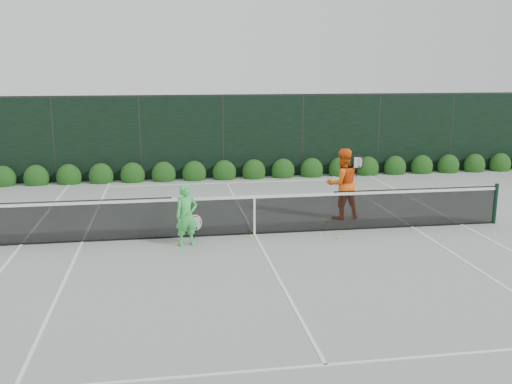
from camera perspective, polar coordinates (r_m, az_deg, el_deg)
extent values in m
plane|color=gray|center=(14.11, -0.16, -4.24)|extent=(80.00, 80.00, 0.00)
cylinder|color=black|center=(16.21, 22.81, -1.07)|extent=(0.10, 0.10, 1.07)
cube|color=black|center=(13.97, -17.46, -2.83)|extent=(4.40, 0.01, 1.02)
cube|color=black|center=(13.97, -0.16, -2.36)|extent=(4.00, 0.01, 0.96)
cube|color=black|center=(15.18, 15.72, -1.53)|extent=(4.40, 0.01, 1.02)
cube|color=white|center=(13.86, -0.16, -0.50)|extent=(12.80, 0.03, 0.07)
cube|color=black|center=(14.10, -0.16, -4.16)|extent=(12.80, 0.02, 0.04)
cube|color=white|center=(13.98, -0.16, -2.45)|extent=(0.05, 0.03, 0.91)
imported|color=#3DD157|center=(13.14, -6.96, -2.34)|extent=(0.60, 0.48, 1.44)
torus|color=beige|center=(13.29, -6.09, -3.06)|extent=(0.30, 0.02, 0.30)
cylinder|color=black|center=(13.36, -6.07, -4.06)|extent=(0.10, 0.03, 0.30)
imported|color=orange|center=(15.53, 8.63, 0.82)|extent=(1.04, 0.86, 1.92)
torus|color=black|center=(15.34, 10.18, 2.94)|extent=(0.26, 0.19, 0.30)
cylinder|color=black|center=(15.38, 10.14, 2.06)|extent=(0.10, 0.03, 0.30)
cube|color=white|center=(14.36, -22.42, -4.89)|extent=(0.06, 23.77, 0.01)
cube|color=white|center=(15.87, 19.84, -3.07)|extent=(0.06, 23.77, 0.01)
cube|color=white|center=(14.09, -16.98, -4.79)|extent=(0.06, 23.77, 0.01)
cube|color=white|center=(15.27, 15.32, -3.37)|extent=(0.06, 23.77, 0.01)
cube|color=white|center=(25.64, -4.28, 3.34)|extent=(11.03, 0.06, 0.01)
cube|color=white|center=(20.27, -2.96, 0.92)|extent=(8.23, 0.06, 0.01)
cube|color=white|center=(8.31, 7.00, -16.79)|extent=(8.23, 0.06, 0.01)
cube|color=white|center=(14.10, -0.16, -4.22)|extent=(0.06, 12.80, 0.01)
cube|color=black|center=(21.11, -3.33, 5.49)|extent=(32.00, 0.06, 3.00)
cube|color=#262826|center=(20.98, -3.38, 9.64)|extent=(32.00, 0.06, 0.06)
cylinder|color=#262826|center=(21.36, -19.61, 4.87)|extent=(0.08, 0.08, 3.00)
cylinder|color=#262826|center=(21.02, -11.52, 5.23)|extent=(0.08, 0.08, 3.00)
cylinder|color=#262826|center=(21.11, -3.33, 5.49)|extent=(0.08, 0.08, 3.00)
cylinder|color=#262826|center=(21.61, 4.65, 5.63)|extent=(0.08, 0.08, 3.00)
cylinder|color=#262826|center=(22.51, 12.13, 5.67)|extent=(0.08, 0.08, 3.00)
cylinder|color=#262826|center=(23.75, 18.93, 5.62)|extent=(0.08, 0.08, 3.00)
ellipsoid|color=black|center=(21.59, -23.96, 1.19)|extent=(0.86, 0.65, 0.94)
ellipsoid|color=black|center=(21.33, -21.11, 1.30)|extent=(0.86, 0.65, 0.94)
ellipsoid|color=black|center=(21.13, -18.20, 1.42)|extent=(0.86, 0.65, 0.94)
ellipsoid|color=black|center=(20.98, -15.23, 1.53)|extent=(0.86, 0.65, 0.94)
ellipsoid|color=black|center=(20.89, -12.23, 1.64)|extent=(0.86, 0.65, 0.94)
ellipsoid|color=black|center=(20.85, -9.21, 1.74)|extent=(0.86, 0.65, 0.94)
ellipsoid|color=black|center=(20.87, -6.19, 1.84)|extent=(0.86, 0.65, 0.94)
ellipsoid|color=black|center=(20.95, -3.19, 1.94)|extent=(0.86, 0.65, 0.94)
ellipsoid|color=black|center=(21.09, -0.21, 2.03)|extent=(0.86, 0.65, 0.94)
ellipsoid|color=black|center=(21.29, 2.72, 2.11)|extent=(0.86, 0.65, 0.94)
ellipsoid|color=black|center=(21.54, 5.59, 2.18)|extent=(0.86, 0.65, 0.94)
ellipsoid|color=black|center=(21.84, 8.38, 2.25)|extent=(0.86, 0.65, 0.94)
ellipsoid|color=black|center=(22.19, 11.10, 2.31)|extent=(0.86, 0.65, 0.94)
ellipsoid|color=black|center=(22.59, 13.72, 2.37)|extent=(0.86, 0.65, 0.94)
ellipsoid|color=black|center=(23.03, 16.25, 2.41)|extent=(0.86, 0.65, 0.94)
ellipsoid|color=black|center=(23.52, 18.68, 2.45)|extent=(0.86, 0.65, 0.94)
ellipsoid|color=black|center=(24.05, 21.00, 2.49)|extent=(0.86, 0.65, 0.94)
ellipsoid|color=black|center=(24.62, 23.22, 2.52)|extent=(0.86, 0.65, 0.94)
sphere|color=#C0D62F|center=(13.83, -0.52, -4.44)|extent=(0.07, 0.07, 0.07)
sphere|color=#C0D62F|center=(14.13, 6.41, -4.14)|extent=(0.07, 0.07, 0.07)
sphere|color=#C0D62F|center=(13.38, -7.87, -5.14)|extent=(0.07, 0.07, 0.07)
sphere|color=#C0D62F|center=(14.30, -0.69, -3.87)|extent=(0.07, 0.07, 0.07)
sphere|color=#C0D62F|center=(13.87, 8.21, -4.52)|extent=(0.07, 0.07, 0.07)
sphere|color=#C0D62F|center=(15.24, 7.04, -2.93)|extent=(0.07, 0.07, 0.07)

